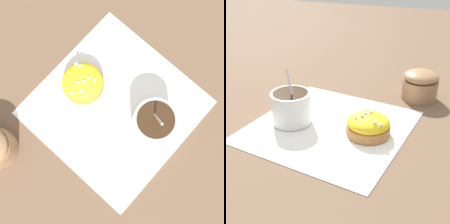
{
  "view_description": "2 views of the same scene",
  "coord_description": "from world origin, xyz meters",
  "views": [
    {
      "loc": [
        0.05,
        -0.08,
        0.53
      ],
      "look_at": [
        0.0,
        -0.02,
        0.04
      ],
      "focal_mm": 42.0,
      "sensor_mm": 36.0,
      "label": 1
    },
    {
      "loc": [
        -0.22,
        0.5,
        0.32
      ],
      "look_at": [
        -0.02,
        -0.0,
        0.04
      ],
      "focal_mm": 50.0,
      "sensor_mm": 36.0,
      "label": 2
    }
  ],
  "objects": [
    {
      "name": "coffee_cup",
      "position": [
        0.08,
        0.01,
        0.04
      ],
      "size": [
        0.09,
        0.09,
        0.11
      ],
      "color": "white",
      "rests_on": "paper_napkin"
    },
    {
      "name": "frosted_pastry",
      "position": [
        -0.08,
        0.0,
        0.02
      ],
      "size": [
        0.08,
        0.08,
        0.04
      ],
      "color": "#B2753D",
      "rests_on": "paper_napkin"
    },
    {
      "name": "sugar_bowl",
      "position": [
        -0.14,
        -0.2,
        0.04
      ],
      "size": [
        0.08,
        0.08,
        0.07
      ],
      "color": "#99704C",
      "rests_on": "ground_plane"
    },
    {
      "name": "paper_napkin",
      "position": [
        0.0,
        0.0,
        0.0
      ],
      "size": [
        0.33,
        0.33,
        0.0
      ],
      "color": "white",
      "rests_on": "ground_plane"
    },
    {
      "name": "ground_plane",
      "position": [
        0.0,
        0.0,
        0.0
      ],
      "size": [
        3.0,
        3.0,
        0.0
      ],
      "primitive_type": "plane",
      "color": "brown"
    }
  ]
}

